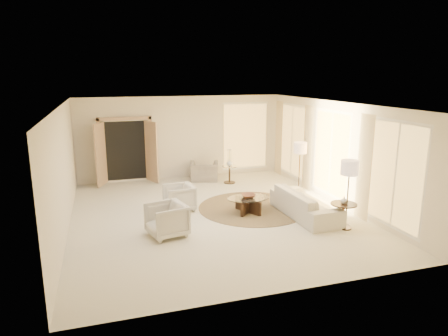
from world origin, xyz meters
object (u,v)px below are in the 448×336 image
object	(u,v)px
sofa	(305,204)
side_vase	(230,163)
armchair_left	(179,196)
floor_lamp_far	(349,171)
armchair_right	(167,218)
end_table	(343,211)
floor_lamp_near	(300,150)
end_vase	(344,200)
accent_chair	(204,168)
side_table	(230,173)
bowl	(248,196)
coffee_table	(248,203)

from	to	relation	value
sofa	side_vase	bearing A→B (deg)	11.23
armchair_left	floor_lamp_far	size ratio (longest dim) A/B	0.46
armchair_right	end_table	xyz separation A→B (m)	(4.04, -0.69, -0.01)
end_table	floor_lamp_near	world-z (taller)	floor_lamp_near
floor_lamp_far	end_vase	bearing A→B (deg)	89.83
sofa	accent_chair	distance (m)	4.46
side_table	side_vase	size ratio (longest dim) A/B	2.60
bowl	armchair_left	bearing A→B (deg)	156.53
armchair_left	floor_lamp_far	xyz separation A→B (m)	(3.44, -2.43, 1.01)
floor_lamp_near	side_vase	distance (m)	2.51
end_table	side_vase	world-z (taller)	side_vase
accent_chair	side_vase	distance (m)	0.96
armchair_left	end_vase	size ratio (longest dim) A/B	4.41
sofa	bowl	distance (m)	1.45
armchair_left	armchair_right	xyz separation A→B (m)	(-0.59, -1.62, 0.03)
end_vase	side_vase	bearing A→B (deg)	106.48
coffee_table	end_table	world-z (taller)	end_table
floor_lamp_near	bowl	size ratio (longest dim) A/B	4.28
side_vase	sofa	bearing A→B (deg)	-76.89
end_table	end_vase	distance (m)	0.26
sofa	floor_lamp_near	world-z (taller)	floor_lamp_near
sofa	armchair_left	bearing A→B (deg)	62.94
armchair_left	end_vase	bearing A→B (deg)	51.26
floor_lamp_far	side_vase	xyz separation A→B (m)	(-1.34, 4.64, -0.70)
accent_chair	bowl	bearing A→B (deg)	109.96
end_table	armchair_right	bearing A→B (deg)	170.29
end_table	sofa	bearing A→B (deg)	118.46
accent_chair	side_table	size ratio (longest dim) A/B	1.65
sofa	armchair_right	size ratio (longest dim) A/B	2.80
bowl	side_vase	size ratio (longest dim) A/B	1.65
armchair_left	bowl	xyz separation A→B (m)	(1.67, -0.72, 0.08)
side_table	end_vase	distance (m)	4.72
accent_chair	floor_lamp_far	xyz separation A→B (m)	(2.05, -5.23, 0.97)
accent_chair	side_table	distance (m)	0.92
accent_chair	end_table	distance (m)	5.50
coffee_table	side_vase	distance (m)	3.00
end_vase	armchair_right	bearing A→B (deg)	170.29
coffee_table	floor_lamp_far	world-z (taller)	floor_lamp_far
armchair_right	side_vase	xyz separation A→B (m)	(2.70, 3.83, 0.28)
sofa	floor_lamp_far	distance (m)	1.57
sofa	side_table	size ratio (longest dim) A/B	3.91
coffee_table	armchair_left	bearing A→B (deg)	156.53
accent_chair	end_table	size ratio (longest dim) A/B	1.57
armchair_right	bowl	xyz separation A→B (m)	(2.26, 0.89, 0.05)
armchair_right	side_vase	distance (m)	4.69
armchair_left	bowl	world-z (taller)	armchair_left
bowl	armchair_right	bearing A→B (deg)	-158.42
sofa	coffee_table	size ratio (longest dim) A/B	1.81
armchair_right	armchair_left	bearing A→B (deg)	146.30
floor_lamp_near	floor_lamp_far	world-z (taller)	floor_lamp_far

